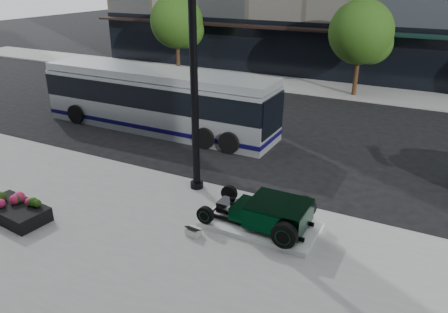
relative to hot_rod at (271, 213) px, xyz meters
The scene contains 9 objects.
ground 4.51m from the hot_rod, 119.77° to the left, with size 120.00×120.00×0.00m, color black.
sidewalk_far 18.02m from the hot_rod, 97.06° to the left, with size 70.00×4.00×0.12m, color gray.
street_trees 17.25m from the hot_rod, 93.61° to the left, with size 29.80×3.80×5.70m.
display_plinth 0.60m from the hot_rod, behind, with size 3.40×1.80×0.15m, color silver.
hot_rod is the anchor object (origin of this frame).
info_plaque 2.35m from the hot_rod, 144.97° to the right, with size 0.43×0.34×0.31m.
lamppost 4.92m from the hot_rod, 157.85° to the left, with size 0.46×0.46×8.40m.
flower_planter 7.91m from the hot_rod, 157.39° to the right, with size 2.31×1.33×0.72m.
transit_bus 10.62m from the hot_rod, 143.45° to the left, with size 12.12×2.88×2.92m.
Camera 1 is at (6.12, -14.36, 7.19)m, focal length 35.00 mm.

